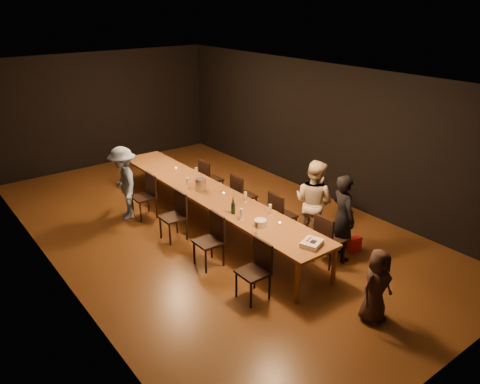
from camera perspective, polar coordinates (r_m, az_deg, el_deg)
ground at (r=9.49m, az=-3.58°, el=-4.20°), size 10.00×10.00×0.00m
room_shell at (r=8.75m, az=-3.91°, el=8.02°), size 6.04×10.04×3.02m
table at (r=9.19m, az=-3.69°, el=-0.30°), size 0.90×6.00×0.75m
chair_right_0 at (r=8.17m, az=10.95°, el=-5.63°), size 0.42×0.42×0.93m
chair_right_1 at (r=8.91m, az=5.25°, el=-2.79°), size 0.42×0.42×0.93m
chair_right_2 at (r=9.74m, az=0.49°, el=-0.39°), size 0.42×0.42×0.93m
chair_right_3 at (r=10.64m, az=-3.49°, el=1.62°), size 0.42×0.42×0.93m
chair_left_0 at (r=7.14m, az=1.59°, el=-9.70°), size 0.42×0.42×0.93m
chair_left_1 at (r=7.97m, az=-3.87°, el=-6.01°), size 0.42×0.42×0.93m
chair_left_2 at (r=8.89m, az=-8.19°, el=-3.01°), size 0.42×0.42×0.93m
chair_left_3 at (r=9.87m, az=-11.67°, el=-0.57°), size 0.42×0.42×0.93m
woman_birthday at (r=8.25m, az=12.42°, el=-3.06°), size 0.51×0.65×1.55m
woman_tan at (r=8.68m, az=8.98°, el=-1.22°), size 0.75×0.89×1.61m
man_blue at (r=9.85m, az=-13.98°, el=1.05°), size 0.76×1.09×1.53m
child at (r=6.93m, az=16.30°, el=-10.92°), size 0.56×0.37×1.12m
gift_bag_red at (r=8.78m, az=13.78°, el=-6.20°), size 0.25×0.16×0.28m
gift_bag_blue at (r=8.88m, az=11.96°, el=-5.52°), size 0.27×0.18×0.33m
birthday_cake at (r=7.31m, az=8.75°, el=-6.20°), size 0.41×0.37×0.08m
plate_stack at (r=7.80m, az=2.50°, el=-3.80°), size 0.23×0.23×0.12m
champagne_bottle at (r=8.19m, az=-0.84°, el=-1.66°), size 0.09×0.09×0.31m
ice_bucket at (r=9.25m, az=-4.82°, el=0.95°), size 0.27×0.27×0.24m
wineglass_0 at (r=7.56m, az=2.08°, el=-4.31°), size 0.06×0.06×0.21m
wineglass_1 at (r=8.17m, az=3.69°, el=-2.20°), size 0.06×0.06×0.21m
wineglass_2 at (r=8.00m, az=0.19°, el=-2.73°), size 0.06×0.06×0.21m
wineglass_3 at (r=8.68m, az=0.66°, el=-0.60°), size 0.06×0.06×0.21m
wineglass_4 at (r=9.41m, az=-6.40°, el=1.16°), size 0.06×0.06×0.21m
wineglass_5 at (r=9.95m, az=-5.35°, el=2.42°), size 0.06×0.06×0.21m
tealight_near at (r=7.91m, az=4.87°, el=-3.84°), size 0.05×0.05×0.03m
tealight_mid at (r=9.05m, az=-2.01°, el=-0.20°), size 0.05×0.05×0.03m
tealight_far at (r=10.48m, az=-7.78°, el=2.85°), size 0.05×0.05×0.03m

